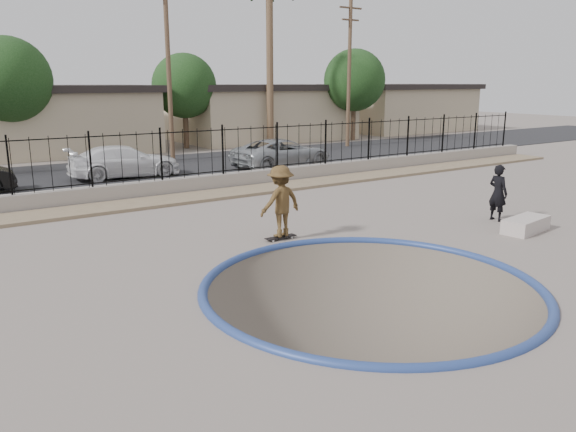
# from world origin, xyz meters

# --- Properties ---
(ground) EXTENTS (120.00, 120.00, 2.20)m
(ground) POSITION_xyz_m (0.00, 12.00, -1.10)
(ground) COLOR #6F645C
(ground) RESTS_ON ground
(bowl_pit) EXTENTS (6.84, 6.84, 1.80)m
(bowl_pit) POSITION_xyz_m (0.00, -1.00, 0.00)
(bowl_pit) COLOR #4E453C
(bowl_pit) RESTS_ON ground
(coping_ring) EXTENTS (7.04, 7.04, 0.20)m
(coping_ring) POSITION_xyz_m (0.00, -1.00, 0.00)
(coping_ring) COLOR navy
(coping_ring) RESTS_ON ground
(rock_strip) EXTENTS (42.00, 1.60, 0.11)m
(rock_strip) POSITION_xyz_m (0.00, 9.20, 0.06)
(rock_strip) COLOR #89775A
(rock_strip) RESTS_ON ground
(retaining_wall) EXTENTS (42.00, 0.45, 0.60)m
(retaining_wall) POSITION_xyz_m (0.00, 10.30, 0.30)
(retaining_wall) COLOR gray
(retaining_wall) RESTS_ON ground
(fence) EXTENTS (40.00, 0.04, 1.80)m
(fence) POSITION_xyz_m (0.00, 10.30, 1.50)
(fence) COLOR black
(fence) RESTS_ON retaining_wall
(street) EXTENTS (90.00, 8.00, 0.04)m
(street) POSITION_xyz_m (0.00, 17.00, 0.02)
(street) COLOR black
(street) RESTS_ON ground
(house_center) EXTENTS (10.60, 8.60, 3.90)m
(house_center) POSITION_xyz_m (0.00, 26.50, 1.97)
(house_center) COLOR tan
(house_center) RESTS_ON ground
(house_east) EXTENTS (12.60, 8.60, 3.90)m
(house_east) POSITION_xyz_m (14.00, 26.50, 1.97)
(house_east) COLOR tan
(house_east) RESTS_ON ground
(house_east_far) EXTENTS (11.60, 8.60, 3.90)m
(house_east_far) POSITION_xyz_m (28.00, 26.50, 1.97)
(house_east_far) COLOR tan
(house_east_far) RESTS_ON ground
(palm_right) EXTENTS (2.30, 2.30, 10.30)m
(palm_right) POSITION_xyz_m (12.00, 22.00, 7.33)
(palm_right) COLOR brown
(palm_right) RESTS_ON ground
(utility_pole_mid) EXTENTS (1.70, 0.24, 9.50)m
(utility_pole_mid) POSITION_xyz_m (4.00, 19.00, 4.96)
(utility_pole_mid) COLOR #473323
(utility_pole_mid) RESTS_ON ground
(utility_pole_right) EXTENTS (1.70, 0.24, 9.00)m
(utility_pole_right) POSITION_xyz_m (16.00, 19.00, 4.70)
(utility_pole_right) COLOR #473323
(utility_pole_right) RESTS_ON ground
(street_tree_left) EXTENTS (4.32, 4.32, 6.36)m
(street_tree_left) POSITION_xyz_m (-3.00, 23.00, 4.19)
(street_tree_left) COLOR #473323
(street_tree_left) RESTS_ON ground
(street_tree_mid) EXTENTS (3.96, 3.96, 5.83)m
(street_tree_mid) POSITION_xyz_m (7.00, 24.00, 3.84)
(street_tree_mid) COLOR #473323
(street_tree_mid) RESTS_ON ground
(street_tree_right) EXTENTS (4.32, 4.32, 6.36)m
(street_tree_right) POSITION_xyz_m (19.00, 22.00, 4.19)
(street_tree_right) COLOR #473323
(street_tree_right) RESTS_ON ground
(skater) EXTENTS (1.27, 0.80, 1.88)m
(skater) POSITION_xyz_m (0.40, 3.00, 0.94)
(skater) COLOR brown
(skater) RESTS_ON ground
(skateboard) EXTENTS (0.90, 0.25, 0.08)m
(skateboard) POSITION_xyz_m (0.40, 3.00, 0.06)
(skateboard) COLOR black
(skateboard) RESTS_ON ground
(videographer) EXTENTS (0.42, 0.63, 1.70)m
(videographer) POSITION_xyz_m (6.97, 1.14, 0.85)
(videographer) COLOR black
(videographer) RESTS_ON ground
(concrete_ledge) EXTENTS (1.69, 0.93, 0.40)m
(concrete_ledge) POSITION_xyz_m (6.54, -0.15, 0.20)
(concrete_ledge) COLOR #B1A49D
(concrete_ledge) RESTS_ON ground
(car_c) EXTENTS (4.84, 2.20, 1.37)m
(car_c) POSITION_xyz_m (0.14, 15.00, 0.72)
(car_c) COLOR white
(car_c) RESTS_ON street
(car_d) EXTENTS (5.26, 2.82, 1.40)m
(car_d) POSITION_xyz_m (7.33, 13.49, 0.74)
(car_d) COLOR #989CA0
(car_d) RESTS_ON street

